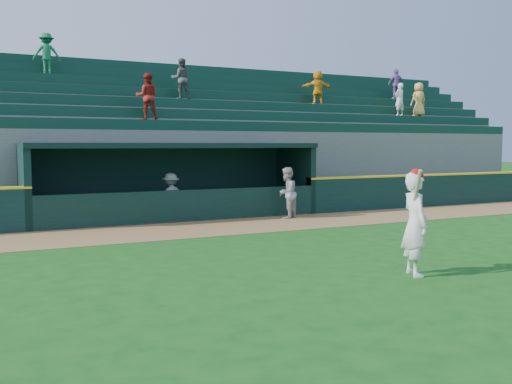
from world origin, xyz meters
TOP-DOWN VIEW (x-y plane):
  - ground at (0.00, 0.00)m, footprint 120.00×120.00m
  - warning_track at (0.00, 4.90)m, footprint 40.00×3.00m
  - field_wall_right at (12.25, 6.55)m, footprint 15.50×0.30m
  - wall_stripe_right at (12.25, 6.55)m, footprint 15.50×0.32m
  - dugout_player_front at (3.21, 5.81)m, footprint 1.03×0.99m
  - dugout_player_inside at (-0.28, 7.19)m, footprint 1.06×0.74m
  - dugout at (0.00, 8.00)m, footprint 9.40×2.80m
  - stands at (-0.02, 12.56)m, footprint 34.50×6.31m
  - batter_at_plate at (1.31, -2.33)m, footprint 0.65×0.85m

SIDE VIEW (x-z plane):
  - ground at x=0.00m, z-range 0.00..0.00m
  - warning_track at x=0.00m, z-range 0.00..0.01m
  - field_wall_right at x=12.25m, z-range 0.00..1.20m
  - dugout_player_inside at x=-0.28m, z-range 0.00..1.50m
  - dugout_player_front at x=3.21m, z-range 0.00..1.67m
  - batter_at_plate at x=1.31m, z-range -0.01..1.98m
  - wall_stripe_right at x=12.25m, z-range 1.20..1.26m
  - dugout at x=0.00m, z-range 0.13..2.59m
  - stands at x=-0.02m, z-range -1.18..5.98m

